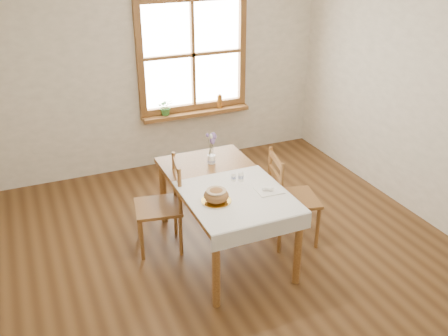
{
  "coord_description": "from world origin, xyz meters",
  "views": [
    {
      "loc": [
        -1.65,
        -3.52,
        2.91
      ],
      "look_at": [
        0.0,
        0.3,
        0.9
      ],
      "focal_mm": 40.0,
      "sensor_mm": 36.0,
      "label": 1
    }
  ],
  "objects_px": {
    "chair_right": "(294,198)",
    "flower_vase": "(211,160)",
    "bread_plate": "(216,201)",
    "chair_left": "(158,206)",
    "dining_table": "(224,190)"
  },
  "relations": [
    {
      "from": "chair_right",
      "to": "flower_vase",
      "type": "xyz_separation_m",
      "value": [
        -0.67,
        0.54,
        0.31
      ]
    },
    {
      "from": "chair_right",
      "to": "flower_vase",
      "type": "height_order",
      "value": "chair_right"
    },
    {
      "from": "chair_right",
      "to": "bread_plate",
      "type": "distance_m",
      "value": 0.99
    },
    {
      "from": "chair_left",
      "to": "bread_plate",
      "type": "xyz_separation_m",
      "value": [
        0.36,
        -0.62,
        0.3
      ]
    },
    {
      "from": "chair_left",
      "to": "bread_plate",
      "type": "distance_m",
      "value": 0.78
    },
    {
      "from": "dining_table",
      "to": "chair_right",
      "type": "xyz_separation_m",
      "value": [
        0.71,
        -0.11,
        -0.18
      ]
    },
    {
      "from": "chair_left",
      "to": "bread_plate",
      "type": "relative_size",
      "value": 3.67
    },
    {
      "from": "bread_plate",
      "to": "flower_vase",
      "type": "height_order",
      "value": "flower_vase"
    },
    {
      "from": "dining_table",
      "to": "chair_left",
      "type": "xyz_separation_m",
      "value": [
        -0.57,
        0.3,
        -0.2
      ]
    },
    {
      "from": "chair_right",
      "to": "bread_plate",
      "type": "relative_size",
      "value": 3.81
    },
    {
      "from": "dining_table",
      "to": "chair_left",
      "type": "height_order",
      "value": "chair_left"
    },
    {
      "from": "flower_vase",
      "to": "dining_table",
      "type": "bearing_deg",
      "value": -96.08
    },
    {
      "from": "bread_plate",
      "to": "flower_vase",
      "type": "xyz_separation_m",
      "value": [
        0.26,
        0.75,
        0.03
      ]
    },
    {
      "from": "flower_vase",
      "to": "bread_plate",
      "type": "bearing_deg",
      "value": -109.04
    },
    {
      "from": "dining_table",
      "to": "bread_plate",
      "type": "xyz_separation_m",
      "value": [
        -0.21,
        -0.33,
        0.1
      ]
    }
  ]
}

